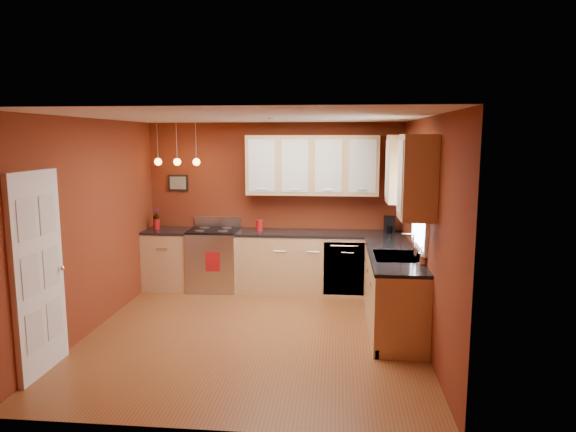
# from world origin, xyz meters

# --- Properties ---
(floor) EXTENTS (4.20, 4.20, 0.00)m
(floor) POSITION_xyz_m (0.00, 0.00, 0.00)
(floor) COLOR brown
(floor) RESTS_ON ground
(ceiling) EXTENTS (4.00, 4.20, 0.02)m
(ceiling) POSITION_xyz_m (0.00, 0.00, 2.60)
(ceiling) COLOR silver
(ceiling) RESTS_ON wall_back
(wall_back) EXTENTS (4.00, 0.02, 2.60)m
(wall_back) POSITION_xyz_m (0.00, 2.10, 1.30)
(wall_back) COLOR maroon
(wall_back) RESTS_ON floor
(wall_front) EXTENTS (4.00, 0.02, 2.60)m
(wall_front) POSITION_xyz_m (0.00, -2.10, 1.30)
(wall_front) COLOR maroon
(wall_front) RESTS_ON floor
(wall_left) EXTENTS (0.02, 4.20, 2.60)m
(wall_left) POSITION_xyz_m (-2.00, 0.00, 1.30)
(wall_left) COLOR maroon
(wall_left) RESTS_ON floor
(wall_right) EXTENTS (0.02, 4.20, 2.60)m
(wall_right) POSITION_xyz_m (2.00, 0.00, 1.30)
(wall_right) COLOR maroon
(wall_right) RESTS_ON floor
(base_cabinets_back_left) EXTENTS (0.70, 0.60, 0.90)m
(base_cabinets_back_left) POSITION_xyz_m (-1.65, 1.80, 0.45)
(base_cabinets_back_left) COLOR tan
(base_cabinets_back_left) RESTS_ON floor
(base_cabinets_back_right) EXTENTS (2.54, 0.60, 0.90)m
(base_cabinets_back_right) POSITION_xyz_m (0.73, 1.80, 0.45)
(base_cabinets_back_right) COLOR tan
(base_cabinets_back_right) RESTS_ON floor
(base_cabinets_right) EXTENTS (0.60, 2.10, 0.90)m
(base_cabinets_right) POSITION_xyz_m (1.70, 0.45, 0.45)
(base_cabinets_right) COLOR tan
(base_cabinets_right) RESTS_ON floor
(counter_back_left) EXTENTS (0.70, 0.62, 0.04)m
(counter_back_left) POSITION_xyz_m (-1.65, 1.80, 0.92)
(counter_back_left) COLOR black
(counter_back_left) RESTS_ON base_cabinets_back_left
(counter_back_right) EXTENTS (2.54, 0.62, 0.04)m
(counter_back_right) POSITION_xyz_m (0.73, 1.80, 0.92)
(counter_back_right) COLOR black
(counter_back_right) RESTS_ON base_cabinets_back_right
(counter_right) EXTENTS (0.62, 2.10, 0.04)m
(counter_right) POSITION_xyz_m (1.70, 0.45, 0.92)
(counter_right) COLOR black
(counter_right) RESTS_ON base_cabinets_right
(gas_range) EXTENTS (0.76, 0.64, 1.11)m
(gas_range) POSITION_xyz_m (-0.92, 1.80, 0.48)
(gas_range) COLOR #BABABE
(gas_range) RESTS_ON floor
(dishwasher_front) EXTENTS (0.60, 0.02, 0.80)m
(dishwasher_front) POSITION_xyz_m (1.10, 1.51, 0.45)
(dishwasher_front) COLOR #BABABE
(dishwasher_front) RESTS_ON base_cabinets_back_right
(sink) EXTENTS (0.50, 0.70, 0.33)m
(sink) POSITION_xyz_m (1.70, 0.30, 0.92)
(sink) COLOR #96959B
(sink) RESTS_ON counter_right
(window) EXTENTS (0.06, 1.02, 1.22)m
(window) POSITION_xyz_m (1.97, 0.30, 1.69)
(window) COLOR white
(window) RESTS_ON wall_right
(door_left_wall) EXTENTS (0.12, 0.82, 2.05)m
(door_left_wall) POSITION_xyz_m (-1.97, -1.20, 1.03)
(door_left_wall) COLOR white
(door_left_wall) RESTS_ON floor
(upper_cabinets_back) EXTENTS (2.00, 0.35, 0.90)m
(upper_cabinets_back) POSITION_xyz_m (0.60, 1.93, 1.95)
(upper_cabinets_back) COLOR tan
(upper_cabinets_back) RESTS_ON wall_back
(upper_cabinets_right) EXTENTS (0.35, 1.95, 0.90)m
(upper_cabinets_right) POSITION_xyz_m (1.82, 0.32, 1.95)
(upper_cabinets_right) COLOR tan
(upper_cabinets_right) RESTS_ON wall_right
(wall_picture) EXTENTS (0.32, 0.03, 0.26)m
(wall_picture) POSITION_xyz_m (-1.55, 2.08, 1.65)
(wall_picture) COLOR black
(wall_picture) RESTS_ON wall_back
(pendant_lights) EXTENTS (0.71, 0.11, 0.66)m
(pendant_lights) POSITION_xyz_m (-1.45, 1.75, 2.01)
(pendant_lights) COLOR #96959B
(pendant_lights) RESTS_ON ceiling
(red_canister) EXTENTS (0.11, 0.11, 0.17)m
(red_canister) POSITION_xyz_m (-0.20, 1.83, 1.03)
(red_canister) COLOR #9F1114
(red_canister) RESTS_ON counter_back_right
(red_vase) EXTENTS (0.10, 0.10, 0.16)m
(red_vase) POSITION_xyz_m (-1.83, 1.80, 1.02)
(red_vase) COLOR #9F1114
(red_vase) RESTS_ON counter_back_left
(flowers) EXTENTS (0.12, 0.12, 0.18)m
(flowers) POSITION_xyz_m (-1.83, 1.80, 1.18)
(flowers) COLOR #9F1114
(flowers) RESTS_ON red_vase
(coffee_maker) EXTENTS (0.19, 0.19, 0.25)m
(coffee_maker) POSITION_xyz_m (1.78, 1.87, 1.05)
(coffee_maker) COLOR black
(coffee_maker) RESTS_ON counter_back_right
(soap_pump) EXTENTS (0.12, 0.12, 0.21)m
(soap_pump) POSITION_xyz_m (1.95, -0.12, 1.04)
(soap_pump) COLOR white
(soap_pump) RESTS_ON counter_right
(dish_towel) EXTENTS (0.22, 0.01, 0.30)m
(dish_towel) POSITION_xyz_m (-0.86, 1.47, 0.52)
(dish_towel) COLOR #9F1114
(dish_towel) RESTS_ON gas_range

